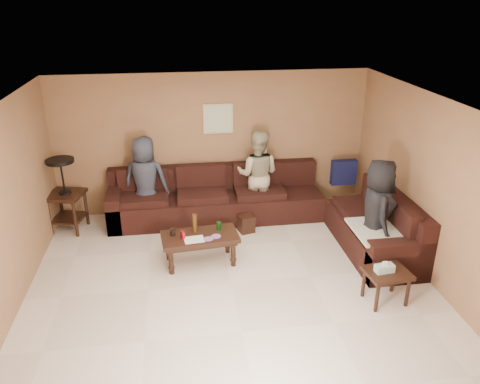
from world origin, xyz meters
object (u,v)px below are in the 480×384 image
Objects in this scene: person_right at (377,212)px; end_table_left at (65,194)px; coffee_table at (200,239)px; side_table_right at (387,275)px; person_middle at (258,174)px; sectional_sofa at (267,211)px; person_left at (146,181)px; waste_bin at (246,223)px.

end_table_left is at bearing 78.79° from person_right.
coffee_table is 1.94× the size of side_table_right.
coffee_table is at bearing 72.12° from person_middle.
end_table_left is 3.24m from person_middle.
coffee_table is at bearing 150.78° from side_table_right.
person_middle is at bearing 52.61° from coffee_table.
sectional_sofa is at bearing -7.80° from end_table_left.
person_middle reaches higher than person_left.
side_table_right is at bearing 174.87° from person_right.
person_right reaches higher than person_middle.
end_table_left is 3.03m from waste_bin.
person_middle is at bearing 98.17° from sectional_sofa.
sectional_sofa is 0.41m from waste_bin.
person_right is (1.35, -1.23, 0.47)m from sectional_sofa.
end_table_left is at bearing 16.32° from person_left.
person_middle is 2.27m from person_right.
sectional_sofa reaches higher than coffee_table.
coffee_table is 2.64m from side_table_right.
end_table_left is 2.12× the size of side_table_right.
person_left is (1.31, 0.10, 0.11)m from end_table_left.
side_table_right is 1.09m from person_right.
waste_bin is at bearing 83.00° from person_middle.
person_middle is at bearing 47.41° from person_right.
person_left is at bearing 118.86° from coffee_table.
coffee_table is at bearing 130.99° from person_left.
person_middle is (-0.08, 0.55, 0.46)m from sectional_sofa.
side_table_right is 0.37× the size of person_right.
coffee_table is 1.23m from waste_bin.
coffee_table is 0.92× the size of end_table_left.
person_left reaches higher than waste_bin.
coffee_table is 1.88m from person_middle.
coffee_table is at bearing -142.55° from sectional_sofa.
waste_bin is (-1.48, 2.17, -0.25)m from side_table_right.
coffee_table is (-1.20, -0.92, 0.07)m from sectional_sofa.
person_middle is (1.12, 1.46, 0.39)m from coffee_table.
coffee_table reaches higher than side_table_right.
person_middle is (3.24, 0.09, 0.13)m from end_table_left.
sectional_sofa is 1.88m from person_right.
waste_bin is (2.95, -0.49, -0.52)m from end_table_left.
person_left is (-1.64, 0.59, 0.63)m from waste_bin.
person_middle reaches higher than end_table_left.
person_right is (4.66, -1.68, 0.14)m from end_table_left.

